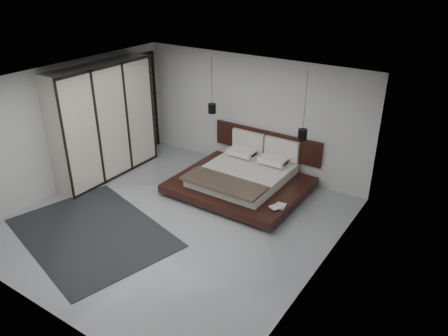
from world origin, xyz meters
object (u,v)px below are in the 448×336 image
Objects in this scene: wardrobe at (104,122)px; lattice_screen at (145,104)px; pendant_left at (212,108)px; rug at (92,233)px; pendant_right at (303,134)px; bed at (243,178)px.

lattice_screen is at bearing 98.61° from wardrobe.
pendant_left reaches higher than wardrobe.
rug is (1.91, -3.67, -1.29)m from lattice_screen.
pendant_left is 0.48× the size of wardrobe.
rug is at bearing -95.46° from pendant_left.
pendant_right is at bearing 19.95° from wardrobe.
rug is at bearing -62.56° from lattice_screen.
pendant_left is at bearing -2.43° from lattice_screen.
wardrobe reaches higher than lattice_screen.
pendant_left is at bearing 158.83° from bed.
lattice_screen is at bearing 170.92° from bed.
pendant_right is (1.16, 0.45, 1.16)m from bed.
rug is at bearing -126.64° from pendant_right.
lattice_screen is 4.57m from pendant_right.
bed is 2.14× the size of pendant_left.
pendant_right is 0.54× the size of wardrobe.
rug is (-2.66, -3.57, -1.44)m from pendant_right.
pendant_left is at bearing 38.10° from wardrobe.
wardrobe is at bearing -81.39° from lattice_screen.
bed is at bearing -9.08° from lattice_screen.
pendant_left and pendant_right have the same top height.
pendant_right is at bearing 0.00° from pendant_left.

